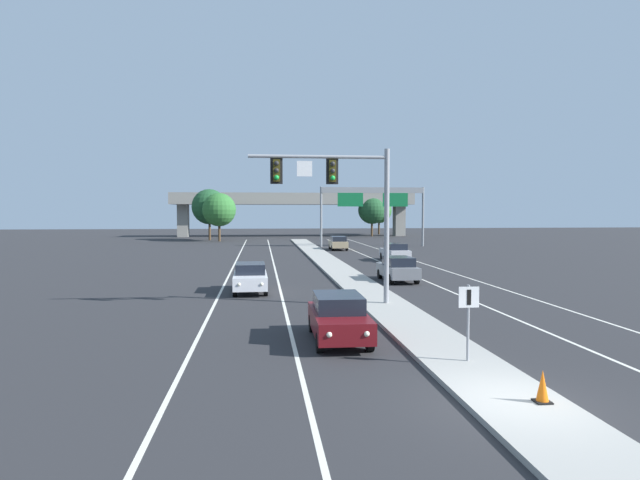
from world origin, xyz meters
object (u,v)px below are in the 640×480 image
object	(u,v)px
median_sign_post	(468,311)
car_receding_tan	(338,243)
car_receding_silver	(395,252)
tree_far_right_c	(379,211)
highway_sign_gantry	(373,198)
traffic_cone_median_nose	(543,387)
car_oncoming_darkred	(339,317)
car_receding_grey	(398,268)
tree_far_right_a	(372,210)
overhead_signal_mast	(343,193)
car_oncoming_white	(250,277)
tree_far_left_c	(209,207)
tree_far_left_b	(219,210)

from	to	relation	value
median_sign_post	car_receding_tan	world-z (taller)	median_sign_post
car_receding_silver	tree_far_right_c	size ratio (longest dim) A/B	0.64
car_receding_silver	highway_sign_gantry	bearing A→B (deg)	84.27
traffic_cone_median_nose	highway_sign_gantry	bearing A→B (deg)	82.25
median_sign_post	traffic_cone_median_nose	distance (m)	3.69
car_oncoming_darkred	car_receding_silver	xyz separation A→B (m)	(9.36, 29.82, 0.00)
car_receding_grey	car_receding_tan	xyz separation A→B (m)	(0.21, 28.60, 0.00)
median_sign_post	tree_far_right_a	distance (m)	81.97
highway_sign_gantry	tree_far_right_c	world-z (taller)	highway_sign_gantry
car_receding_grey	car_receding_silver	distance (m)	14.72
overhead_signal_mast	car_oncoming_white	world-z (taller)	overhead_signal_mast
tree_far_left_c	tree_far_right_a	bearing A→B (deg)	19.38
car_receding_grey	traffic_cone_median_nose	world-z (taller)	car_receding_grey
tree_far_right_c	traffic_cone_median_nose	bearing A→B (deg)	-100.03
median_sign_post	car_oncoming_darkred	xyz separation A→B (m)	(-3.26, 3.49, -0.77)
car_receding_silver	tree_far_left_c	bearing A→B (deg)	117.74
median_sign_post	car_receding_tan	bearing A→B (deg)	86.46
overhead_signal_mast	car_receding_tan	size ratio (longest dim) A/B	1.60
median_sign_post	tree_far_right_a	bearing A→B (deg)	80.39
median_sign_post	car_oncoming_white	world-z (taller)	median_sign_post
car_oncoming_darkred	tree_far_right_c	world-z (taller)	tree_far_right_c
car_receding_tan	traffic_cone_median_nose	world-z (taller)	car_receding_tan
car_receding_tan	tree_far_left_b	size ratio (longest dim) A/B	0.63
overhead_signal_mast	traffic_cone_median_nose	xyz separation A→B (m)	(2.49, -13.62, -4.79)
car_oncoming_white	tree_far_left_c	xyz separation A→B (m)	(-7.28, 55.76, 4.32)
median_sign_post	car_oncoming_darkred	distance (m)	4.84
car_receding_tan	traffic_cone_median_nose	bearing A→B (deg)	-92.88
car_oncoming_white	car_receding_tan	world-z (taller)	same
median_sign_post	tree_far_left_c	size ratio (longest dim) A/B	0.28
car_receding_tan	median_sign_post	bearing A→B (deg)	-93.54
traffic_cone_median_nose	tree_far_left_c	distance (m)	76.09
car_oncoming_white	car_receding_grey	xyz separation A→B (m)	(9.24, 3.63, 0.00)
car_receding_silver	car_receding_tan	bearing A→B (deg)	102.45
car_oncoming_darkred	car_receding_grey	world-z (taller)	same
overhead_signal_mast	car_oncoming_darkred	size ratio (longest dim) A/B	1.60
median_sign_post	tree_far_right_a	xyz separation A→B (m)	(13.67, 80.76, 3.07)
median_sign_post	car_receding_silver	size ratio (longest dim) A/B	0.49
car_oncoming_white	tree_far_left_c	bearing A→B (deg)	97.43
car_oncoming_white	car_receding_silver	bearing A→B (deg)	54.96
car_receding_grey	traffic_cone_median_nose	size ratio (longest dim) A/B	6.07
median_sign_post	tree_far_left_b	bearing A→B (deg)	100.11
overhead_signal_mast	car_receding_silver	world-z (taller)	overhead_signal_mast
highway_sign_gantry	tree_far_right_a	bearing A→B (deg)	78.61
tree_far_left_b	overhead_signal_mast	bearing A→B (deg)	-80.19
car_receding_silver	car_receding_tan	size ratio (longest dim) A/B	1.00
tree_far_left_b	traffic_cone_median_nose	bearing A→B (deg)	-80.08
car_oncoming_darkred	tree_far_right_c	distance (m)	88.07
overhead_signal_mast	car_oncoming_white	distance (m)	8.18
overhead_signal_mast	car_oncoming_white	size ratio (longest dim) A/B	1.60
car_oncoming_white	tree_far_left_c	distance (m)	56.40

